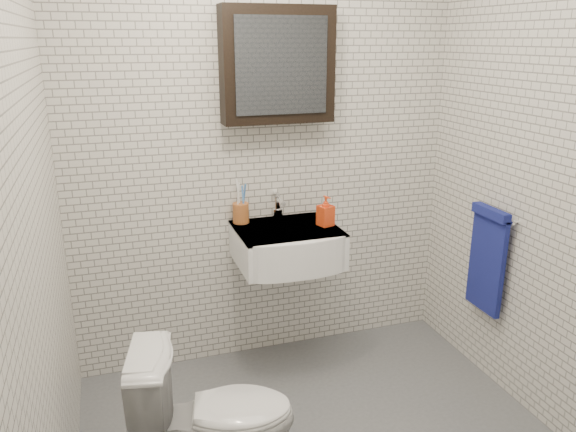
# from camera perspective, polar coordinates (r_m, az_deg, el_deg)

# --- Properties ---
(room_shell) EXTENTS (2.22, 2.02, 2.51)m
(room_shell) POSITION_cam_1_polar(r_m,az_deg,el_deg) (2.18, 5.01, 7.83)
(room_shell) COLOR silver
(room_shell) RESTS_ON ground
(washbasin) EXTENTS (0.55, 0.50, 0.20)m
(washbasin) POSITION_cam_1_polar(r_m,az_deg,el_deg) (3.05, 0.11, -3.10)
(washbasin) COLOR white
(washbasin) RESTS_ON room_shell
(faucet) EXTENTS (0.06, 0.20, 0.15)m
(faucet) POSITION_cam_1_polar(r_m,az_deg,el_deg) (3.17, -1.01, 0.82)
(faucet) COLOR silver
(faucet) RESTS_ON washbasin
(mirror_cabinet) EXTENTS (0.60, 0.15, 0.60)m
(mirror_cabinet) POSITION_cam_1_polar(r_m,az_deg,el_deg) (3.04, -1.06, 15.07)
(mirror_cabinet) COLOR black
(mirror_cabinet) RESTS_ON room_shell
(towel_rail) EXTENTS (0.09, 0.30, 0.58)m
(towel_rail) POSITION_cam_1_polar(r_m,az_deg,el_deg) (3.20, 19.61, -3.79)
(towel_rail) COLOR silver
(towel_rail) RESTS_ON room_shell
(toothbrush_cup) EXTENTS (0.12, 0.12, 0.25)m
(toothbrush_cup) POSITION_cam_1_polar(r_m,az_deg,el_deg) (3.13, -4.81, 0.41)
(toothbrush_cup) COLOR #A15728
(toothbrush_cup) RESTS_ON washbasin
(soap_bottle) EXTENTS (0.10, 0.10, 0.17)m
(soap_bottle) POSITION_cam_1_polar(r_m,az_deg,el_deg) (3.07, 3.84, 0.53)
(soap_bottle) COLOR orange
(soap_bottle) RESTS_ON washbasin
(toilet) EXTENTS (0.72, 0.50, 0.67)m
(toilet) POSITION_cam_1_polar(r_m,az_deg,el_deg) (2.49, -7.42, -19.64)
(toilet) COLOR silver
(toilet) RESTS_ON ground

